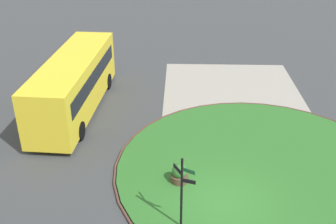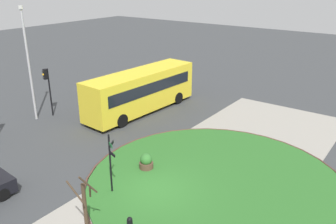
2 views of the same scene
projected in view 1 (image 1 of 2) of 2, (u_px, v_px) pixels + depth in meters
The scene contains 7 objects.
ground at pixel (222, 204), 16.80m from camera, with size 120.00×120.00×0.00m, color #3D3F42.
sidewalk_paving at pixel (260, 205), 16.75m from camera, with size 32.00×8.83×0.02m, color #9E998E.
grass_island at pixel (261, 169), 18.92m from camera, with size 13.48×13.48×0.10m, color #2D6B28.
grass_kerb_ring at pixel (261, 169), 18.92m from camera, with size 13.79×13.79×0.11m, color brown.
signpost_directional at pixel (182, 189), 14.75m from camera, with size 0.85×0.82×3.23m.
bus_yellow at pixel (74, 83), 23.51m from camera, with size 10.32×3.09×3.27m.
planter_near_signpost at pixel (180, 175), 17.86m from camera, with size 0.79×0.79×0.98m.
Camera 1 is at (-13.14, 1.83, 11.23)m, focal length 43.29 mm.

